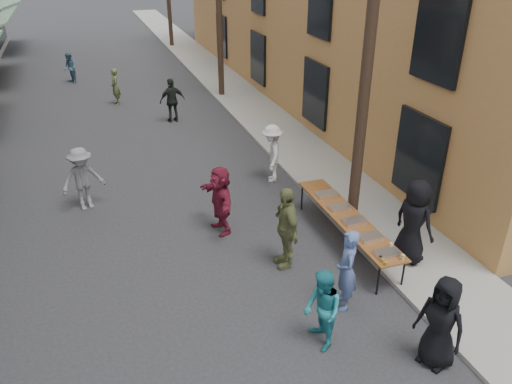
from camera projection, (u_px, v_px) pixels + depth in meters
ground at (219, 349)px, 8.83m from camera, size 120.00×120.00×0.00m
sidewalk at (236, 94)px, 22.86m from camera, size 2.20×60.00×0.10m
utility_pole_near at (369, 42)px, 10.55m from camera, size 0.26×0.26×9.00m
serving_table at (347, 218)px, 11.51m from camera, size 0.70×4.00×0.75m
catering_tray_sausage at (387, 253)px, 10.09m from camera, size 0.50×0.33×0.08m
catering_tray_foil_b at (370, 237)px, 10.63m from camera, size 0.50×0.33×0.08m
catering_tray_buns at (354, 221)px, 11.22m from camera, size 0.50×0.33×0.08m
catering_tray_foil_d at (339, 207)px, 11.81m from camera, size 0.50×0.33×0.08m
catering_tray_buns_end at (326, 194)px, 12.39m from camera, size 0.50×0.33×0.08m
condiment_jar_a at (386, 264)px, 9.77m from camera, size 0.07×0.07×0.08m
condiment_jar_b at (383, 261)px, 9.85m from camera, size 0.07×0.07×0.08m
condiment_jar_c at (380, 258)px, 9.94m from camera, size 0.07×0.07×0.08m
cup_stack at (403, 257)px, 9.93m from camera, size 0.08×0.08×0.12m
guest_front_a at (441, 323)px, 8.18m from camera, size 0.82×0.99×1.73m
guest_front_b at (347, 270)px, 9.48m from camera, size 0.59×0.72×1.70m
guest_front_c at (322, 310)px, 8.58m from camera, size 0.62×0.78×1.55m
guest_front_d at (272, 153)px, 14.52m from camera, size 0.95×1.26×1.72m
guest_front_e at (286, 227)px, 10.69m from camera, size 0.49×1.12×1.89m
guest_queue_back at (220, 200)px, 11.99m from camera, size 0.68×1.64×1.72m
server at (414, 221)px, 10.68m from camera, size 0.86×1.08×1.93m
passerby_left at (83, 179)px, 13.00m from camera, size 1.25×0.93×1.72m
passerby_mid at (172, 100)px, 19.21m from camera, size 1.05×0.56×1.70m
passerby_right at (115, 87)px, 21.27m from camera, size 0.40×0.58×1.53m
passerby_far at (70, 68)px, 24.39m from camera, size 0.78×0.87×1.47m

